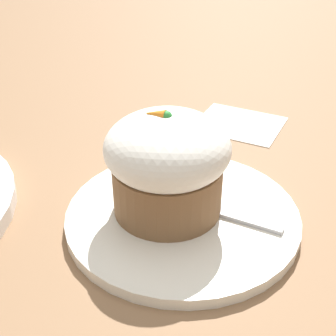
% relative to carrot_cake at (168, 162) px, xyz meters
% --- Properties ---
extents(ground_plane, '(4.00, 4.00, 0.00)m').
position_rel_carrot_cake_xyz_m(ground_plane, '(-0.01, 0.00, -0.06)').
color(ground_plane, '#846042').
extents(dessert_plate, '(0.21, 0.21, 0.01)m').
position_rel_carrot_cake_xyz_m(dessert_plate, '(-0.01, 0.00, -0.05)').
color(dessert_plate, white).
rests_on(dessert_plate, ground_plane).
extents(carrot_cake, '(0.11, 0.11, 0.10)m').
position_rel_carrot_cake_xyz_m(carrot_cake, '(0.00, 0.00, 0.00)').
color(carrot_cake, brown).
rests_on(carrot_cake, dessert_plate).
extents(spoon, '(0.12, 0.04, 0.01)m').
position_rel_carrot_cake_xyz_m(spoon, '(-0.02, -0.01, -0.05)').
color(spoon, '#B7B7BC').
rests_on(spoon, dessert_plate).
extents(paper_napkin, '(0.11, 0.10, 0.00)m').
position_rel_carrot_cake_xyz_m(paper_napkin, '(-0.01, -0.21, -0.06)').
color(paper_napkin, white).
rests_on(paper_napkin, ground_plane).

